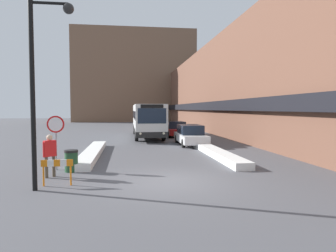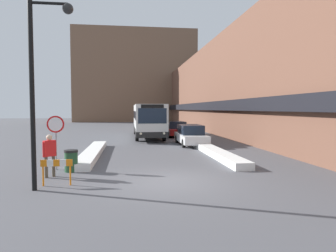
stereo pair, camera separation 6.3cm
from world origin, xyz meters
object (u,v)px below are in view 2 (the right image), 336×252
Objects in this scene: pedestrian at (50,152)px; construction_barricade at (57,167)px; city_bus at (148,119)px; parked_car_front at (191,135)px; parked_car_middle at (176,129)px; stop_sign at (56,131)px; street_lamp at (41,73)px; trash_bin at (71,161)px.

pedestrian reaches higher than construction_barricade.
city_bus reaches higher than pedestrian.
parked_car_front reaches higher than parked_car_middle.
street_lamp is (0.37, -3.46, 2.17)m from stop_sign.
parked_car_front is 5.09× the size of trash_bin.
stop_sign reaches higher than parked_car_front.
stop_sign is at bearing 103.35° from construction_barricade.
stop_sign is 1.42× the size of pedestrian.
city_bus is 2.39× the size of parked_car_middle.
parked_car_front is at bearing 14.16° from pedestrian.
construction_barricade is at bearing 59.07° from street_lamp.
city_bus is at bearing 75.75° from street_lamp.
parked_car_front reaches higher than trash_bin.
parked_car_front is at bearing -90.00° from parked_car_middle.
city_bus is 10.46× the size of construction_barricade.
stop_sign reaches higher than trash_bin.
construction_barricade is at bearing -76.65° from stop_sign.
stop_sign is at bearing -117.00° from parked_car_middle.
construction_barricade is (0.32, 0.54, -3.28)m from street_lamp.
pedestrian is (-4.98, -16.59, -0.68)m from city_bus.
city_bus reaches higher than construction_barricade.
street_lamp is at bearing -122.49° from parked_car_front.
trash_bin is at bearing 20.19° from pedestrian.
parked_car_front is at bearing 51.06° from trash_bin.
city_bus is 15.92m from stop_sign.
trash_bin is (0.74, -0.49, -1.30)m from stop_sign.
city_bus is at bearing 71.39° from stop_sign.
pedestrian is at bearing -86.18° from stop_sign.
pedestrian is at bearing 97.85° from street_lamp.
trash_bin is (-7.19, -16.05, -0.27)m from parked_car_middle.
parked_car_front is 11.60m from stop_sign.
city_bus is at bearing 35.76° from pedestrian.
pedestrian is (-0.27, 1.96, -2.91)m from street_lamp.
parked_car_front reaches higher than construction_barricade.
stop_sign is (-7.93, -8.41, 1.02)m from parked_car_front.
stop_sign is (-7.93, -15.56, 1.02)m from parked_car_middle.
street_lamp reaches higher than pedestrian.
parked_car_middle reaches higher than trash_bin.
trash_bin is (0.64, 1.01, -0.56)m from pedestrian.
street_lamp is 4.58m from trash_bin.
trash_bin is at bearing -114.13° from parked_car_middle.
construction_barricade is (-7.24, -11.33, -0.09)m from parked_car_front.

